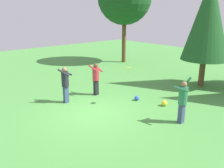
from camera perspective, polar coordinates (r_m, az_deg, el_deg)
The scene contains 8 objects.
ground_plane at distance 10.46m, azimuth -4.28°, elevation -6.89°, with size 40.00×40.00×0.00m, color #4C9342.
person_thrower at distance 9.55m, azimuth 16.65°, elevation -3.35°, with size 0.60×0.52×1.89m.
person_catcher at distance 12.33m, azimuth -3.92°, elevation 1.87°, with size 0.63×0.55×1.70m.
person_bystander at distance 11.43m, azimuth -11.18°, elevation 0.54°, with size 0.75×0.75×1.75m.
frisbee at distance 10.78m, azimuth 3.84°, elevation 3.95°, with size 0.28×0.28×0.09m.
ball_yellow at distance 11.37m, azimuth 12.47°, elevation -4.51°, with size 0.27×0.27×0.27m, color yellow.
ball_blue at distance 11.84m, azimuth 5.97°, elevation -3.39°, with size 0.24×0.24×0.24m, color blue.
tree_center at distance 14.39m, azimuth 22.09°, elevation 14.43°, with size 2.60×2.60×6.21m.
Camera 1 is at (7.67, -5.71, 4.24)m, focal length 38.04 mm.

